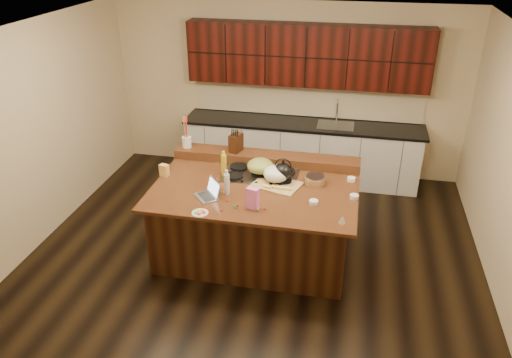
# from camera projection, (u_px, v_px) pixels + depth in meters

# --- Properties ---
(room) EXTENTS (5.52, 5.02, 2.72)m
(room) POSITION_uv_depth(u_px,v_px,m) (255.00, 154.00, 5.67)
(room) COLOR black
(room) RESTS_ON ground
(island) EXTENTS (2.40, 1.60, 0.92)m
(island) POSITION_uv_depth(u_px,v_px,m) (255.00, 220.00, 6.07)
(island) COLOR black
(island) RESTS_ON ground
(back_ledge) EXTENTS (2.40, 0.30, 0.12)m
(back_ledge) POSITION_uv_depth(u_px,v_px,m) (266.00, 158.00, 6.45)
(back_ledge) COLOR black
(back_ledge) RESTS_ON island
(cooktop) EXTENTS (0.92, 0.52, 0.05)m
(cooktop) POSITION_uv_depth(u_px,v_px,m) (260.00, 175.00, 6.12)
(cooktop) COLOR gray
(cooktop) RESTS_ON island
(back_counter) EXTENTS (3.70, 0.66, 2.40)m
(back_counter) POSITION_uv_depth(u_px,v_px,m) (304.00, 119.00, 7.72)
(back_counter) COLOR silver
(back_counter) RESTS_ON ground
(kettle) EXTENTS (0.28, 0.28, 0.21)m
(kettle) POSITION_uv_depth(u_px,v_px,m) (283.00, 172.00, 5.89)
(kettle) COLOR black
(kettle) RESTS_ON cooktop
(green_bowl) EXTENTS (0.39, 0.39, 0.18)m
(green_bowl) POSITION_uv_depth(u_px,v_px,m) (260.00, 166.00, 6.07)
(green_bowl) COLOR olive
(green_bowl) RESTS_ON cooktop
(laptop) EXTENTS (0.35, 0.36, 0.20)m
(laptop) POSITION_uv_depth(u_px,v_px,m) (210.00, 192.00, 5.63)
(laptop) COLOR #B7B7BC
(laptop) RESTS_ON island
(oil_bottle) EXTENTS (0.09, 0.09, 0.27)m
(oil_bottle) POSITION_uv_depth(u_px,v_px,m) (224.00, 165.00, 6.08)
(oil_bottle) COLOR gold
(oil_bottle) RESTS_ON island
(vinegar_bottle) EXTENTS (0.07, 0.07, 0.25)m
(vinegar_bottle) POSITION_uv_depth(u_px,v_px,m) (227.00, 184.00, 5.66)
(vinegar_bottle) COLOR silver
(vinegar_bottle) RESTS_ON island
(wooden_tray) EXTENTS (0.62, 0.53, 0.22)m
(wooden_tray) POSITION_uv_depth(u_px,v_px,m) (276.00, 176.00, 5.90)
(wooden_tray) COLOR tan
(wooden_tray) RESTS_ON island
(ramekin_a) EXTENTS (0.12, 0.12, 0.04)m
(ramekin_a) POSITION_uv_depth(u_px,v_px,m) (314.00, 202.00, 5.50)
(ramekin_a) COLOR white
(ramekin_a) RESTS_ON island
(ramekin_b) EXTENTS (0.10, 0.10, 0.04)m
(ramekin_b) POSITION_uv_depth(u_px,v_px,m) (354.00, 197.00, 5.61)
(ramekin_b) COLOR white
(ramekin_b) RESTS_ON island
(ramekin_c) EXTENTS (0.12, 0.12, 0.04)m
(ramekin_c) POSITION_uv_depth(u_px,v_px,m) (351.00, 179.00, 5.99)
(ramekin_c) COLOR white
(ramekin_c) RESTS_ON island
(strainer_bowl) EXTENTS (0.25, 0.25, 0.09)m
(strainer_bowl) POSITION_uv_depth(u_px,v_px,m) (315.00, 181.00, 5.91)
(strainer_bowl) COLOR #996B3F
(strainer_bowl) RESTS_ON island
(kitchen_timer) EXTENTS (0.10, 0.10, 0.07)m
(kitchen_timer) POSITION_uv_depth(u_px,v_px,m) (342.00, 219.00, 5.16)
(kitchen_timer) COLOR silver
(kitchen_timer) RESTS_ON island
(pink_bag) EXTENTS (0.15, 0.10, 0.25)m
(pink_bag) POSITION_uv_depth(u_px,v_px,m) (253.00, 199.00, 5.37)
(pink_bag) COLOR pink
(pink_bag) RESTS_ON island
(candy_plate) EXTENTS (0.19, 0.19, 0.01)m
(candy_plate) POSITION_uv_depth(u_px,v_px,m) (200.00, 213.00, 5.33)
(candy_plate) COLOR white
(candy_plate) RESTS_ON island
(package_box) EXTENTS (0.12, 0.10, 0.15)m
(package_box) POSITION_uv_depth(u_px,v_px,m) (164.00, 170.00, 6.09)
(package_box) COLOR #E4AE50
(package_box) RESTS_ON island
(utensil_crock) EXTENTS (0.16, 0.16, 0.14)m
(utensil_crock) POSITION_uv_depth(u_px,v_px,m) (187.00, 142.00, 6.58)
(utensil_crock) COLOR white
(utensil_crock) RESTS_ON back_ledge
(knife_block) EXTENTS (0.17, 0.22, 0.23)m
(knife_block) POSITION_uv_depth(u_px,v_px,m) (236.00, 143.00, 6.44)
(knife_block) COLOR black
(knife_block) RESTS_ON back_ledge
(gumdrop_0) EXTENTS (0.02, 0.02, 0.02)m
(gumdrop_0) POSITION_uv_depth(u_px,v_px,m) (258.00, 207.00, 5.44)
(gumdrop_0) COLOR red
(gumdrop_0) RESTS_ON island
(gumdrop_1) EXTENTS (0.02, 0.02, 0.02)m
(gumdrop_1) POSITION_uv_depth(u_px,v_px,m) (235.00, 207.00, 5.43)
(gumdrop_1) COLOR #198C26
(gumdrop_1) RESTS_ON island
(gumdrop_2) EXTENTS (0.02, 0.02, 0.02)m
(gumdrop_2) POSITION_uv_depth(u_px,v_px,m) (238.00, 206.00, 5.46)
(gumdrop_2) COLOR red
(gumdrop_2) RESTS_ON island
(gumdrop_3) EXTENTS (0.02, 0.02, 0.02)m
(gumdrop_3) POSITION_uv_depth(u_px,v_px,m) (235.00, 208.00, 5.42)
(gumdrop_3) COLOR #198C26
(gumdrop_3) RESTS_ON island
(gumdrop_4) EXTENTS (0.02, 0.02, 0.02)m
(gumdrop_4) POSITION_uv_depth(u_px,v_px,m) (265.00, 209.00, 5.40)
(gumdrop_4) COLOR red
(gumdrop_4) RESTS_ON island
(gumdrop_5) EXTENTS (0.02, 0.02, 0.02)m
(gumdrop_5) POSITION_uv_depth(u_px,v_px,m) (234.00, 206.00, 5.45)
(gumdrop_5) COLOR #198C26
(gumdrop_5) RESTS_ON island
(gumdrop_6) EXTENTS (0.02, 0.02, 0.02)m
(gumdrop_6) POSITION_uv_depth(u_px,v_px,m) (222.00, 210.00, 5.37)
(gumdrop_6) COLOR red
(gumdrop_6) RESTS_ON island
(gumdrop_7) EXTENTS (0.02, 0.02, 0.02)m
(gumdrop_7) POSITION_uv_depth(u_px,v_px,m) (257.00, 211.00, 5.37)
(gumdrop_7) COLOR #198C26
(gumdrop_7) RESTS_ON island
(gumdrop_8) EXTENTS (0.02, 0.02, 0.02)m
(gumdrop_8) POSITION_uv_depth(u_px,v_px,m) (227.00, 201.00, 5.55)
(gumdrop_8) COLOR red
(gumdrop_8) RESTS_ON island
(gumdrop_9) EXTENTS (0.02, 0.02, 0.02)m
(gumdrop_9) POSITION_uv_depth(u_px,v_px,m) (257.00, 210.00, 5.37)
(gumdrop_9) COLOR #198C26
(gumdrop_9) RESTS_ON island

